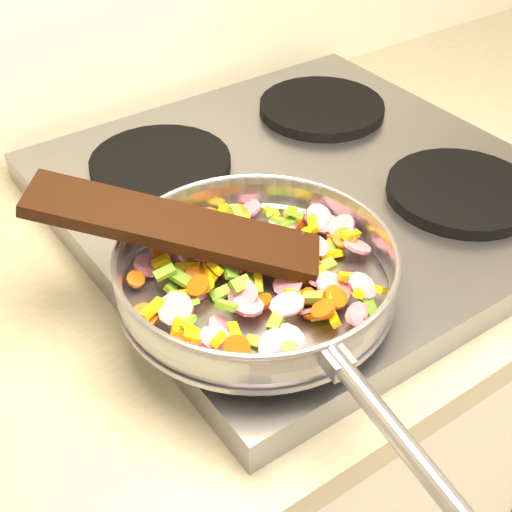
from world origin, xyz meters
TOP-DOWN VIEW (x-y plane):
  - cooktop at (-0.70, 1.67)m, footprint 0.60×0.60m
  - grate_fl at (-0.84, 1.52)m, footprint 0.19×0.19m
  - grate_fr at (-0.56, 1.52)m, footprint 0.19×0.19m
  - grate_bl at (-0.84, 1.81)m, footprint 0.19×0.19m
  - grate_br at (-0.56, 1.81)m, footprint 0.19×0.19m
  - saute_pan at (-0.89, 1.51)m, footprint 0.33×0.49m
  - vegetable_heap at (-0.88, 1.52)m, footprint 0.28×0.27m
  - wooden_spatula at (-0.94, 1.59)m, footprint 0.28×0.25m

SIDE VIEW (x-z plane):
  - cooktop at x=-0.70m, z-range 0.90..0.94m
  - grate_fl at x=-0.84m, z-range 0.94..0.96m
  - grate_fr at x=-0.56m, z-range 0.94..0.96m
  - grate_bl at x=-0.84m, z-range 0.94..0.96m
  - grate_br at x=-0.56m, z-range 0.94..0.96m
  - vegetable_heap at x=-0.88m, z-range 0.95..1.00m
  - saute_pan at x=-0.89m, z-range 0.96..1.01m
  - wooden_spatula at x=-0.94m, z-range 0.97..1.06m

